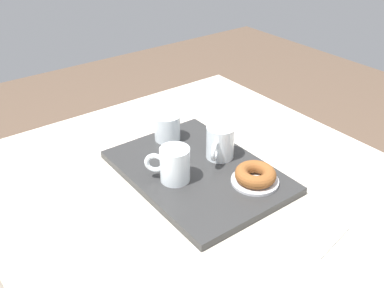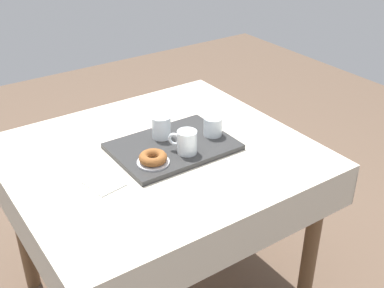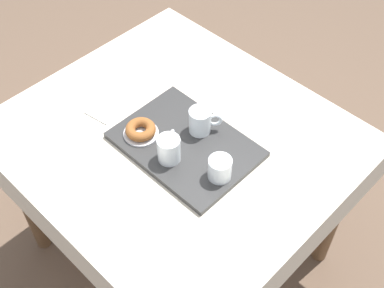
{
  "view_description": "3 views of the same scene",
  "coord_description": "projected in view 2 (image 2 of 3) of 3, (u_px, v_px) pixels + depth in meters",
  "views": [
    {
      "loc": [
        -0.69,
        0.57,
        1.45
      ],
      "look_at": [
        0.1,
        -0.03,
        0.85
      ],
      "focal_mm": 40.71,
      "sensor_mm": 36.0,
      "label": 1
    },
    {
      "loc": [
        -0.82,
        -1.43,
        1.74
      ],
      "look_at": [
        0.1,
        -0.08,
        0.82
      ],
      "focal_mm": 45.74,
      "sensor_mm": 36.0,
      "label": 2
    },
    {
      "loc": [
        0.86,
        -0.8,
        2.08
      ],
      "look_at": [
        0.1,
        -0.02,
        0.83
      ],
      "focal_mm": 47.67,
      "sensor_mm": 36.0,
      "label": 3
    }
  ],
  "objects": [
    {
      "name": "donut_plate_left",
      "position": [
        153.0,
        162.0,
        1.78
      ],
      "size": [
        0.12,
        0.12,
        0.01
      ],
      "primitive_type": "cylinder",
      "color": "silver",
      "rests_on": "serving_tray"
    },
    {
      "name": "water_glass_near",
      "position": [
        213.0,
        127.0,
        1.96
      ],
      "size": [
        0.08,
        0.08,
        0.08
      ],
      "color": "white",
      "rests_on": "serving_tray"
    },
    {
      "name": "tea_mug_left",
      "position": [
        187.0,
        143.0,
        1.83
      ],
      "size": [
        0.09,
        0.1,
        0.09
      ],
      "color": "white",
      "rests_on": "serving_tray"
    },
    {
      "name": "sugar_donut_left",
      "position": [
        153.0,
        158.0,
        1.77
      ],
      "size": [
        0.1,
        0.1,
        0.03
      ],
      "primitive_type": "torus",
      "color": "brown",
      "rests_on": "donut_plate_left"
    },
    {
      "name": "dining_table",
      "position": [
        159.0,
        175.0,
        1.95
      ],
      "size": [
        1.13,
        1.02,
        0.78
      ],
      "color": "beige",
      "rests_on": "ground"
    },
    {
      "name": "paper_napkin",
      "position": [
        104.0,
        183.0,
        1.7
      ],
      "size": [
        0.12,
        0.14,
        0.01
      ],
      "primitive_type": "cube",
      "rotation": [
        0.0,
        0.0,
        0.17
      ],
      "color": "white",
      "rests_on": "dining_table"
    },
    {
      "name": "serving_tray",
      "position": [
        173.0,
        146.0,
        1.91
      ],
      "size": [
        0.46,
        0.33,
        0.02
      ],
      "primitive_type": "cube",
      "color": "#2D2D2D",
      "rests_on": "dining_table"
    },
    {
      "name": "tea_mug_right",
      "position": [
        161.0,
        127.0,
        1.94
      ],
      "size": [
        0.09,
        0.1,
        0.09
      ],
      "color": "white",
      "rests_on": "serving_tray"
    }
  ]
}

